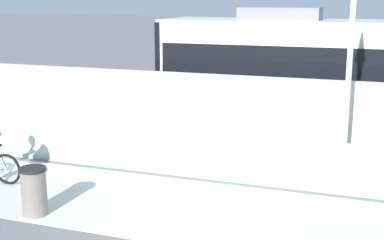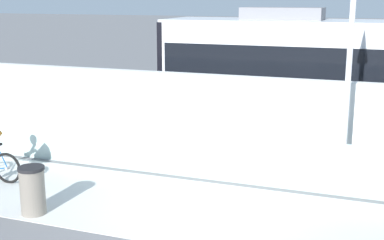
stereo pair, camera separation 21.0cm
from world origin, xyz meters
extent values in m
plane|color=slate|center=(0.00, 0.00, 0.00)|extent=(200.00, 200.00, 0.00)
cube|color=silver|center=(0.00, 0.00, 0.01)|extent=(32.00, 3.20, 0.01)
cube|color=#ADC6C1|center=(0.00, 1.85, 0.57)|extent=(32.00, 0.05, 1.14)
cube|color=silver|center=(0.00, 3.65, 1.08)|extent=(32.00, 0.36, 2.16)
cube|color=#595654|center=(0.00, 6.13, 0.00)|extent=(32.00, 0.08, 0.01)
cube|color=#595654|center=(0.00, 7.57, 0.00)|extent=(32.00, 0.08, 0.01)
cube|color=silver|center=(2.14, 6.85, 1.90)|extent=(11.00, 2.50, 3.10)
cube|color=black|center=(2.14, 6.85, 2.25)|extent=(10.56, 2.54, 1.04)
cube|color=#4C4C51|center=(2.14, 6.85, 0.53)|extent=(10.78, 2.53, 0.28)
cube|color=slate|center=(0.16, 6.85, 3.63)|extent=(2.40, 1.10, 0.36)
cube|color=#232326|center=(-1.38, 6.85, 0.36)|extent=(1.40, 1.88, 0.20)
cylinder|color=black|center=(-1.38, 6.13, 0.30)|extent=(0.60, 0.10, 0.60)
cylinder|color=black|center=(-1.38, 7.57, 0.30)|extent=(0.60, 0.10, 0.60)
cube|color=black|center=(-3.31, 6.85, 1.90)|extent=(0.16, 2.54, 2.94)
torus|color=black|center=(-4.61, 0.00, 0.36)|extent=(0.72, 0.06, 0.72)
cylinder|color=#99999E|center=(-4.61, 0.00, 0.36)|extent=(0.07, 0.10, 0.07)
cylinder|color=#144C8C|center=(-4.82, 0.00, 0.33)|extent=(0.43, 0.03, 0.09)
cylinder|color=#144C8C|center=(-4.73, 0.00, 0.62)|extent=(0.27, 0.02, 0.53)
cylinder|color=gray|center=(2.49, 2.15, 0.10)|extent=(0.24, 0.24, 0.20)
cylinder|color=silver|center=(2.49, 2.15, 2.20)|extent=(0.12, 0.12, 4.20)
cylinder|color=slate|center=(-2.99, -1.25, 0.45)|extent=(0.48, 0.48, 0.90)
cylinder|color=black|center=(-2.99, -1.25, 0.93)|extent=(0.51, 0.51, 0.06)
camera|label=1|loc=(3.06, -9.29, 4.13)|focal=49.70mm
camera|label=2|loc=(3.26, -9.22, 4.13)|focal=49.70mm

